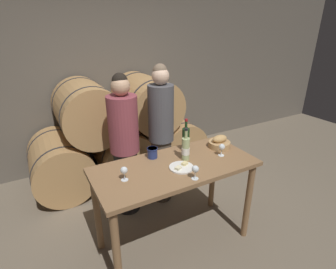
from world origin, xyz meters
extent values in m
plane|color=#726654|center=(0.00, 0.00, 0.00)|extent=(10.00, 10.00, 0.00)
cube|color=#60594F|center=(0.00, 2.16, 1.60)|extent=(10.00, 0.12, 3.20)
cylinder|color=tan|center=(-0.84, 1.55, 0.38)|extent=(0.75, 0.98, 0.75)
cylinder|color=#2D2D33|center=(-0.84, 1.24, 0.38)|extent=(0.76, 0.02, 0.76)
cylinder|color=#2D2D33|center=(-0.84, 1.87, 0.38)|extent=(0.76, 0.02, 0.76)
cylinder|color=tan|center=(0.00, 1.55, 0.38)|extent=(0.75, 0.98, 0.75)
cylinder|color=#2D2D33|center=(0.00, 1.24, 0.38)|extent=(0.76, 0.02, 0.76)
cylinder|color=#2D2D33|center=(0.00, 1.87, 0.38)|extent=(0.76, 0.02, 0.76)
cylinder|color=tan|center=(0.84, 1.55, 0.38)|extent=(0.75, 0.98, 0.75)
cylinder|color=#2D2D33|center=(0.84, 1.24, 0.38)|extent=(0.76, 0.02, 0.76)
cylinder|color=#2D2D33|center=(0.84, 1.87, 0.38)|extent=(0.76, 0.02, 0.76)
cylinder|color=tan|center=(-0.42, 1.55, 1.05)|extent=(0.75, 0.98, 0.75)
cylinder|color=#2D2D33|center=(-0.42, 1.24, 1.05)|extent=(0.76, 0.02, 0.76)
cylinder|color=#2D2D33|center=(-0.42, 1.87, 1.05)|extent=(0.76, 0.02, 0.76)
cylinder|color=tan|center=(0.42, 1.55, 1.05)|extent=(0.75, 0.98, 0.75)
cylinder|color=#2D2D33|center=(0.42, 1.24, 1.05)|extent=(0.76, 0.02, 0.76)
cylinder|color=#2D2D33|center=(0.42, 1.87, 1.05)|extent=(0.76, 0.02, 0.76)
cylinder|color=olive|center=(-0.69, -0.29, 0.43)|extent=(0.06, 0.06, 0.86)
cylinder|color=olive|center=(0.69, -0.29, 0.43)|extent=(0.06, 0.06, 0.86)
cylinder|color=olive|center=(-0.69, 0.29, 0.43)|extent=(0.06, 0.06, 0.86)
cylinder|color=olive|center=(0.69, 0.29, 0.43)|extent=(0.06, 0.06, 0.86)
cube|color=olive|center=(0.00, 0.00, 0.88)|extent=(1.50, 0.69, 0.04)
cylinder|color=#232326|center=(-0.22, 0.73, 0.39)|extent=(0.27, 0.27, 0.79)
cylinder|color=#8C3D47|center=(-0.22, 0.73, 1.10)|extent=(0.32, 0.32, 0.62)
sphere|color=tan|center=(-0.22, 0.73, 1.51)|extent=(0.20, 0.20, 0.20)
sphere|color=black|center=(-0.22, 0.74, 1.57)|extent=(0.16, 0.16, 0.16)
cylinder|color=#4C4238|center=(0.23, 0.73, 0.41)|extent=(0.24, 0.24, 0.82)
cylinder|color=#4C4C51|center=(0.23, 0.73, 1.15)|extent=(0.30, 0.30, 0.65)
sphere|color=beige|center=(0.23, 0.73, 1.57)|extent=(0.19, 0.19, 0.19)
sphere|color=#75604C|center=(0.23, 0.74, 1.63)|extent=(0.16, 0.16, 0.16)
cylinder|color=#193819|center=(0.25, 0.22, 1.02)|extent=(0.08, 0.08, 0.23)
cylinder|color=#193819|center=(0.25, 0.22, 1.18)|extent=(0.03, 0.03, 0.08)
cylinder|color=maroon|center=(0.25, 0.22, 1.23)|extent=(0.03, 0.03, 0.02)
cylinder|color=white|center=(0.25, 0.22, 1.00)|extent=(0.08, 0.08, 0.07)
cylinder|color=#ADBC7F|center=(0.14, 0.05, 1.01)|extent=(0.08, 0.08, 0.22)
cylinder|color=#ADBC7F|center=(0.14, 0.05, 1.16)|extent=(0.03, 0.03, 0.08)
cylinder|color=black|center=(0.14, 0.05, 1.21)|extent=(0.03, 0.03, 0.02)
cylinder|color=white|center=(0.14, 0.05, 0.99)|extent=(0.08, 0.08, 0.07)
cylinder|color=navy|center=(-0.12, 0.23, 0.95)|extent=(0.10, 0.10, 0.10)
cylinder|color=navy|center=(-0.12, 0.23, 1.00)|extent=(0.10, 0.10, 0.01)
cylinder|color=tan|center=(0.59, 0.10, 0.93)|extent=(0.23, 0.23, 0.06)
ellipsoid|color=tan|center=(0.59, 0.10, 1.00)|extent=(0.17, 0.10, 0.08)
cylinder|color=white|center=(0.02, -0.08, 0.91)|extent=(0.22, 0.22, 0.01)
cube|color=beige|center=(0.06, -0.06, 0.93)|extent=(0.07, 0.06, 0.02)
cube|color=beige|center=(-0.03, -0.10, 0.93)|extent=(0.07, 0.06, 0.02)
cylinder|color=white|center=(-0.49, -0.02, 0.90)|extent=(0.06, 0.06, 0.00)
cylinder|color=white|center=(-0.49, -0.02, 0.94)|extent=(0.01, 0.01, 0.06)
sphere|color=white|center=(-0.49, -0.02, 1.00)|extent=(0.06, 0.06, 0.06)
cylinder|color=white|center=(0.02, -0.28, 0.90)|extent=(0.06, 0.06, 0.00)
cylinder|color=white|center=(0.02, -0.28, 0.94)|extent=(0.01, 0.01, 0.06)
sphere|color=white|center=(0.02, -0.28, 1.00)|extent=(0.06, 0.06, 0.06)
cylinder|color=white|center=(0.49, -0.06, 0.90)|extent=(0.06, 0.06, 0.00)
cylinder|color=white|center=(0.49, -0.06, 0.94)|extent=(0.01, 0.01, 0.06)
sphere|color=white|center=(0.49, -0.06, 1.00)|extent=(0.06, 0.06, 0.06)
camera|label=1|loc=(-1.08, -1.80, 2.08)|focal=28.00mm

